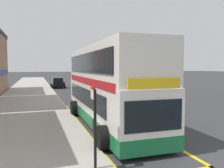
% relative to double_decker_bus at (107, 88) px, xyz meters
% --- Properties ---
extents(ground_plane, '(260.00, 260.00, 0.00)m').
position_rel_double_decker_bus_xyz_m(ground_plane, '(2.46, 24.90, -2.06)').
color(ground_plane, '#333335').
extents(pavement_near, '(6.00, 76.00, 0.14)m').
position_rel_double_decker_bus_xyz_m(pavement_near, '(-4.54, 24.90, -1.99)').
color(pavement_near, '#A39E93').
rests_on(pavement_near, ground).
extents(double_decker_bus, '(3.24, 11.03, 4.40)m').
position_rel_double_decker_bus_xyz_m(double_decker_bus, '(0.00, 0.00, 0.00)').
color(double_decker_bus, white).
rests_on(double_decker_bus, ground).
extents(bus_bay_markings, '(3.19, 13.79, 0.01)m').
position_rel_double_decker_bus_xyz_m(bus_bay_markings, '(0.05, 0.29, -2.06)').
color(bus_bay_markings, gold).
rests_on(bus_bay_markings, ground).
extents(bus_stop_sign, '(0.09, 0.51, 2.53)m').
position_rel_double_decker_bus_xyz_m(bus_stop_sign, '(-2.14, -5.67, -0.42)').
color(bus_stop_sign, black).
rests_on(bus_stop_sign, pavement_near).
extents(parked_car_black_distant, '(2.09, 4.20, 1.62)m').
position_rel_double_decker_bus_xyz_m(parked_car_black_distant, '(-0.54, 25.06, -1.27)').
color(parked_car_black_distant, black).
rests_on(parked_car_black_distant, ground).
extents(parked_car_teal_across, '(2.09, 4.20, 1.62)m').
position_rel_double_decker_bus_xyz_m(parked_car_teal_across, '(7.16, 23.17, -1.27)').
color(parked_car_teal_across, '#196066').
rests_on(parked_car_teal_across, ground).
extents(parked_car_white_far, '(2.09, 4.20, 1.62)m').
position_rel_double_decker_bus_xyz_m(parked_car_white_far, '(5.38, 41.76, -1.27)').
color(parked_car_white_far, silver).
rests_on(parked_car_white_far, ground).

